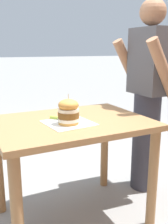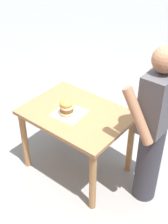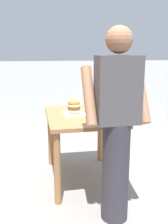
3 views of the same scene
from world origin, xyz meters
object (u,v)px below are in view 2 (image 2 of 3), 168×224
at_px(patio_table, 77,123).
at_px(sandwich, 67,107).
at_px(diner_across_table, 153,129).
at_px(pickle_spear, 73,105).

distance_m(patio_table, sandwich, 0.25).
distance_m(sandwich, diner_across_table, 0.89).
xyz_separation_m(patio_table, sandwich, (0.09, -0.06, 0.23)).
distance_m(patio_table, pickle_spear, 0.19).
height_order(sandwich, pickle_spear, sandwich).
bearing_deg(patio_table, sandwich, -33.64).
height_order(patio_table, pickle_spear, pickle_spear).
relative_size(sandwich, pickle_spear, 2.35).
xyz_separation_m(patio_table, diner_across_table, (-0.15, 0.80, 0.23)).
bearing_deg(sandwich, pickle_spear, -165.72).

